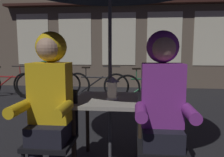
% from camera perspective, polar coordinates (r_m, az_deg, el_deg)
% --- Properties ---
extents(cafe_table, '(0.72, 0.72, 0.74)m').
position_cam_1_polar(cafe_table, '(2.33, -0.51, -7.57)').
color(cafe_table, '#B2AD9E').
rests_on(cafe_table, ground_plane).
extents(lantern, '(0.11, 0.11, 0.23)m').
position_cam_1_polar(lantern, '(2.25, 0.12, -2.28)').
color(lantern, white).
rests_on(lantern, cafe_table).
extents(chair_left, '(0.40, 0.40, 0.87)m').
position_cam_1_polar(chair_left, '(2.14, -14.89, -13.38)').
color(chair_left, black).
rests_on(chair_left, ground_plane).
extents(chair_right, '(0.40, 0.40, 0.87)m').
position_cam_1_polar(chair_right, '(2.03, 12.37, -14.50)').
color(chair_right, black).
rests_on(chair_right, ground_plane).
extents(person_left_hooded, '(0.45, 0.56, 1.40)m').
position_cam_1_polar(person_left_hooded, '(1.99, -15.80, -4.27)').
color(person_left_hooded, black).
rests_on(person_left_hooded, ground_plane).
extents(person_right_hooded, '(0.45, 0.56, 1.40)m').
position_cam_1_polar(person_right_hooded, '(1.87, 12.87, -4.93)').
color(person_right_hooded, black).
rests_on(person_right_hooded, ground_plane).
extents(bicycle_nearest, '(1.68, 0.15, 0.84)m').
position_cam_1_polar(bicycle_nearest, '(6.46, -25.45, -1.32)').
color(bicycle_nearest, black).
rests_on(bicycle_nearest, ground_plane).
extents(bicycle_second, '(1.65, 0.39, 0.84)m').
position_cam_1_polar(bicycle_second, '(6.07, -16.06, -1.41)').
color(bicycle_second, black).
rests_on(bicycle_second, ground_plane).
extents(bicycle_third, '(1.68, 0.17, 0.84)m').
position_cam_1_polar(bicycle_third, '(5.72, -3.98, -1.66)').
color(bicycle_third, black).
rests_on(bicycle_third, ground_plane).
extents(bicycle_fourth, '(1.64, 0.46, 0.84)m').
position_cam_1_polar(bicycle_fourth, '(5.47, 9.12, -2.14)').
color(bicycle_fourth, black).
rests_on(bicycle_fourth, ground_plane).
extents(potted_plant, '(0.60, 0.60, 0.92)m').
position_cam_1_polar(potted_plant, '(7.17, -16.79, 1.45)').
color(potted_plant, brown).
rests_on(potted_plant, ground_plane).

